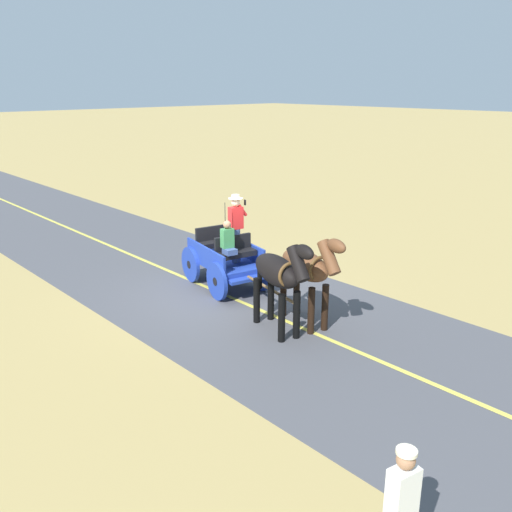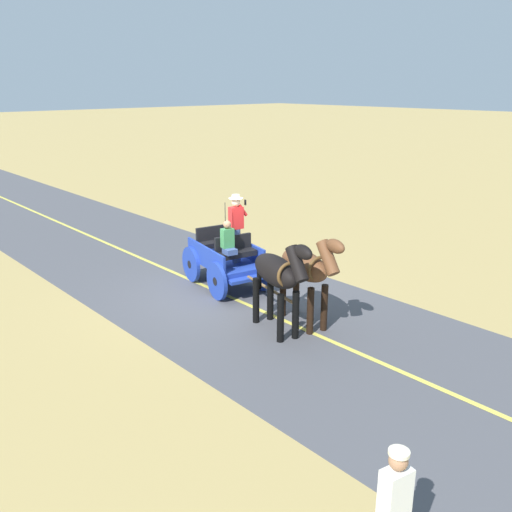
{
  "view_description": "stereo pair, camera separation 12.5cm",
  "coord_description": "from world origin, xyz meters",
  "views": [
    {
      "loc": [
        8.17,
        10.17,
        5.15
      ],
      "look_at": [
        -0.47,
        0.78,
        1.1
      ],
      "focal_mm": 38.27,
      "sensor_mm": 36.0,
      "label": 1
    },
    {
      "loc": [
        8.08,
        10.25,
        5.15
      ],
      "look_at": [
        -0.47,
        0.78,
        1.1
      ],
      "focal_mm": 38.27,
      "sensor_mm": 36.0,
      "label": 2
    }
  ],
  "objects": [
    {
      "name": "ground_plane",
      "position": [
        0.0,
        0.0,
        0.0
      ],
      "size": [
        200.0,
        200.0,
        0.0
      ],
      "primitive_type": "plane",
      "color": "tan"
    },
    {
      "name": "road_surface",
      "position": [
        0.0,
        0.0,
        0.0
      ],
      "size": [
        5.89,
        160.0,
        0.01
      ],
      "primitive_type": "cube",
      "color": "#4C4C51",
      "rests_on": "ground"
    },
    {
      "name": "road_centre_stripe",
      "position": [
        0.0,
        0.0,
        0.01
      ],
      "size": [
        0.12,
        160.0,
        0.0
      ],
      "primitive_type": "cube",
      "color": "#DBCC4C",
      "rests_on": "road_surface"
    },
    {
      "name": "horse_drawn_carriage",
      "position": [
        -0.46,
        -0.34,
        0.82
      ],
      "size": [
        1.86,
        4.51,
        2.5
      ],
      "color": "#1E3899",
      "rests_on": "ground"
    },
    {
      "name": "horse_near_side",
      "position": [
        -0.22,
        2.71,
        1.32
      ],
      "size": [
        0.88,
        2.15,
        2.21
      ],
      "color": "brown",
      "rests_on": "ground"
    },
    {
      "name": "horse_off_side",
      "position": [
        0.51,
        2.56,
        1.32
      ],
      "size": [
        0.93,
        2.14,
        2.21
      ],
      "color": "black",
      "rests_on": "ground"
    }
  ]
}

